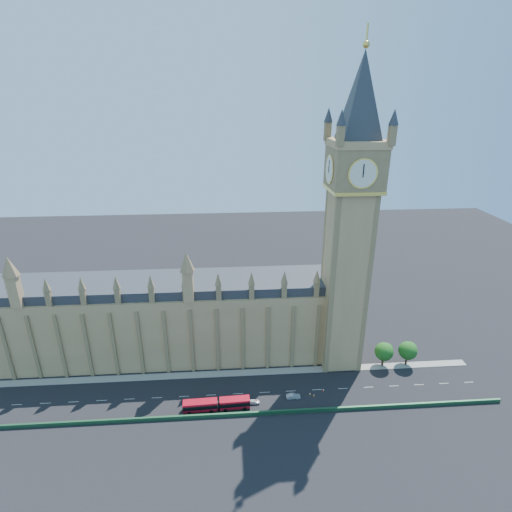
{
  "coord_description": "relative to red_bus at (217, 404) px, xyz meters",
  "views": [
    {
      "loc": [
        2.53,
        -95.62,
        82.87
      ],
      "look_at": [
        10.15,
        10.0,
        40.33
      ],
      "focal_mm": 28.0,
      "sensor_mm": 36.0,
      "label": 1
    }
  ],
  "objects": [
    {
      "name": "cone_a",
      "position": [
        31.96,
        5.11,
        -1.29
      ],
      "size": [
        0.55,
        0.55,
        0.8
      ],
      "rotation": [
        0.0,
        0.0,
        0.09
      ],
      "color": "black",
      "rests_on": "ground"
    },
    {
      "name": "cone_d",
      "position": [
        27.67,
        3.96,
        -1.37
      ],
      "size": [
        0.41,
        0.41,
        0.64
      ],
      "rotation": [
        0.0,
        0.0,
        0.03
      ],
      "color": "black",
      "rests_on": "ground"
    },
    {
      "name": "tree_east_far",
      "position": [
        62.45,
        16.03,
        3.95
      ],
      "size": [
        6.0,
        6.0,
        8.5
      ],
      "color": "#382619",
      "rests_on": "ground"
    },
    {
      "name": "tree_east_near",
      "position": [
        54.45,
        16.03,
        3.95
      ],
      "size": [
        6.0,
        6.0,
        8.5
      ],
      "color": "#382619",
      "rests_on": "ground"
    },
    {
      "name": "cone_b",
      "position": [
        21.67,
        2.78,
        -1.3
      ],
      "size": [
        0.52,
        0.52,
        0.79
      ],
      "rotation": [
        0.0,
        0.0,
        0.04
      ],
      "color": "black",
      "rests_on": "ground"
    },
    {
      "name": "car_silver",
      "position": [
        22.49,
        2.89,
        -1.0
      ],
      "size": [
        4.19,
        1.49,
        1.38
      ],
      "primitive_type": "imported",
      "rotation": [
        0.0,
        0.0,
        1.58
      ],
      "color": "#9FA2A6",
      "rests_on": "ground"
    },
    {
      "name": "palace_westminster",
      "position": [
        -22.78,
        27.95,
        12.17
      ],
      "size": [
        120.0,
        20.0,
        28.0
      ],
      "color": "#A88551",
      "rests_on": "ground"
    },
    {
      "name": "bridge_parapet",
      "position": [
        2.22,
        -3.05,
        -1.09
      ],
      "size": [
        160.0,
        0.6,
        1.2
      ],
      "primitive_type": "cube",
      "color": "#1E4C2D",
      "rests_on": "ground"
    },
    {
      "name": "elizabeth_tower",
      "position": [
        40.22,
        19.94,
        52.87
      ],
      "size": [
        20.59,
        20.59,
        105.0
      ],
      "color": "#A88551",
      "rests_on": "ground"
    },
    {
      "name": "cone_c",
      "position": [
        28.71,
        3.18,
        -1.33
      ],
      "size": [
        0.57,
        0.57,
        0.72
      ],
      "rotation": [
        0.0,
        0.0,
        0.31
      ],
      "color": "black",
      "rests_on": "ground"
    },
    {
      "name": "car_white",
      "position": [
        10.51,
        1.52,
        -1.1
      ],
      "size": [
        4.11,
        1.78,
        1.18
      ],
      "primitive_type": "imported",
      "rotation": [
        0.0,
        0.0,
        1.6
      ],
      "color": "silver",
      "rests_on": "ground"
    },
    {
      "name": "red_bus",
      "position": [
        0.0,
        0.0,
        0.0
      ],
      "size": [
        18.96,
        3.62,
        3.21
      ],
      "rotation": [
        0.0,
        0.0,
        0.04
      ],
      "color": "#AB0B1D",
      "rests_on": "ground"
    },
    {
      "name": "ground",
      "position": [
        2.22,
        5.95,
        -1.69
      ],
      "size": [
        400.0,
        400.0,
        0.0
      ],
      "primitive_type": "plane",
      "color": "black",
      "rests_on": "ground"
    },
    {
      "name": "kerb_north",
      "position": [
        2.22,
        15.45,
        -1.61
      ],
      "size": [
        160.0,
        3.0,
        0.16
      ],
      "primitive_type": "cube",
      "color": "gray",
      "rests_on": "ground"
    },
    {
      "name": "car_grey",
      "position": [
        0.22,
        0.85,
        -0.87
      ],
      "size": [
        5.04,
        2.53,
        1.65
      ],
      "primitive_type": "imported",
      "rotation": [
        0.0,
        0.0,
        1.69
      ],
      "color": "#393B40",
      "rests_on": "ground"
    }
  ]
}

